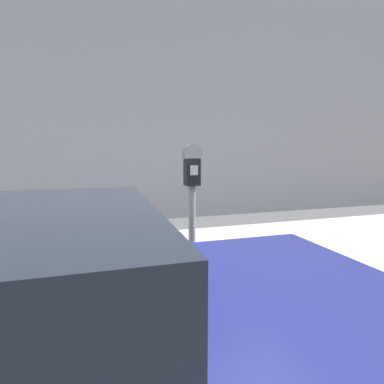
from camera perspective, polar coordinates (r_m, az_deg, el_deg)
ground_plane at (r=2.45m, az=3.68°, el=-31.84°), size 60.00×60.00×0.00m
sidewalk at (r=4.30m, az=-7.22°, el=-13.10°), size 24.00×2.80×0.12m
building_facade at (r=7.35m, az=-12.31°, el=20.29°), size 24.00×0.30×6.48m
parking_meter at (r=3.19m, az=0.00°, el=-0.07°), size 0.19×0.15×1.53m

